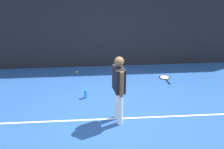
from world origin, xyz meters
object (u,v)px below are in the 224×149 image
tennis_player (119,86)px  water_bottle (86,94)px  tennis_racket (165,78)px  tennis_ball_near_player (77,72)px

tennis_player → water_bottle: bearing=26.3°
tennis_racket → tennis_ball_near_player: tennis_ball_near_player is taller
tennis_ball_near_player → tennis_racket: bearing=-10.9°
tennis_player → water_bottle: 1.60m
tennis_racket → tennis_ball_near_player: 2.81m
tennis_player → tennis_ball_near_player: 2.99m
tennis_player → water_bottle: tennis_player is taller
tennis_player → tennis_racket: tennis_player is taller
water_bottle → tennis_ball_near_player: bearing=101.4°
tennis_player → water_bottle: size_ratio=6.94×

